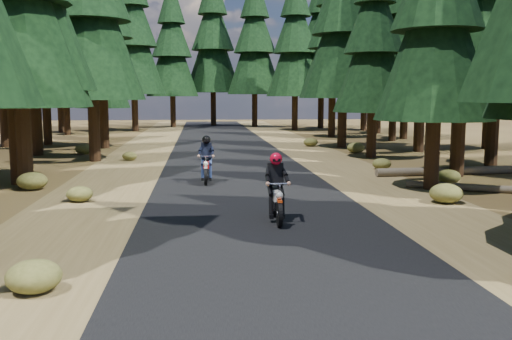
{
  "coord_description": "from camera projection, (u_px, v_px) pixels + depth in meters",
  "views": [
    {
      "loc": [
        -1.47,
        -13.29,
        3.04
      ],
      "look_at": [
        0.0,
        1.5,
        1.1
      ],
      "focal_mm": 40.0,
      "sensor_mm": 36.0,
      "label": 1
    }
  ],
  "objects": [
    {
      "name": "log_far",
      "position": [
        474.0,
        188.0,
        18.24
      ],
      "size": [
        3.85,
        2.23,
        0.24
      ],
      "primitive_type": "cylinder",
      "rotation": [
        0.0,
        1.57,
        -0.5
      ],
      "color": "#4C4233",
      "rests_on": "ground"
    },
    {
      "name": "shoulder_l",
      "position": [
        102.0,
        192.0,
        18.13
      ],
      "size": [
        3.2,
        100.0,
        0.01
      ],
      "primitive_type": "cube",
      "color": "brown",
      "rests_on": "ground"
    },
    {
      "name": "pine_forest",
      "position": [
        223.0,
        13.0,
        33.4
      ],
      "size": [
        34.59,
        55.08,
        16.32
      ],
      "color": "black",
      "rests_on": "ground"
    },
    {
      "name": "rider_follow",
      "position": [
        206.0,
        167.0,
        19.92
      ],
      "size": [
        0.65,
        1.87,
        1.65
      ],
      "rotation": [
        0.0,
        0.0,
        3.09
      ],
      "color": "#A50E0B",
      "rests_on": "road"
    },
    {
      "name": "ground",
      "position": [
        262.0,
        223.0,
        13.65
      ],
      "size": [
        120.0,
        120.0,
        0.0
      ],
      "primitive_type": "plane",
      "color": "#433118",
      "rests_on": "ground"
    },
    {
      "name": "shoulder_r",
      "position": [
        382.0,
        187.0,
        19.04
      ],
      "size": [
        3.2,
        100.0,
        0.01
      ],
      "primitive_type": "cube",
      "color": "brown",
      "rests_on": "ground"
    },
    {
      "name": "road",
      "position": [
        245.0,
        189.0,
        18.58
      ],
      "size": [
        6.0,
        100.0,
        0.01
      ],
      "primitive_type": "cube",
      "color": "black",
      "rests_on": "ground"
    },
    {
      "name": "rider_lead",
      "position": [
        277.0,
        199.0,
        13.75
      ],
      "size": [
        0.6,
        1.88,
        1.66
      ],
      "rotation": [
        0.0,
        0.0,
        3.12
      ],
      "color": "silver",
      "rests_on": "road"
    },
    {
      "name": "understory_shrubs",
      "position": [
        271.0,
        175.0,
        20.11
      ],
      "size": [
        15.53,
        31.05,
        0.58
      ],
      "color": "#474C1E",
      "rests_on": "ground"
    },
    {
      "name": "log_near",
      "position": [
        448.0,
        171.0,
        21.99
      ],
      "size": [
        5.84,
        0.76,
        0.32
      ],
      "primitive_type": "cylinder",
      "rotation": [
        0.0,
        1.57,
        0.08
      ],
      "color": "#4C4233",
      "rests_on": "ground"
    }
  ]
}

